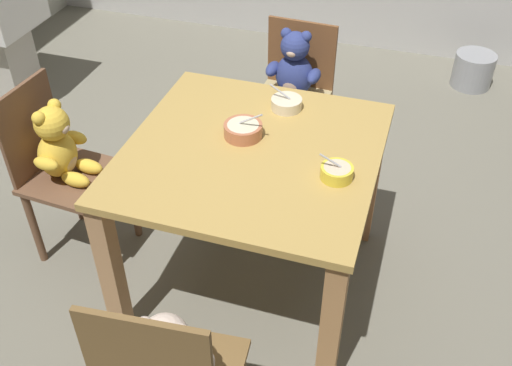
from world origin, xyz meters
TOP-DOWN VIEW (x-y plane):
  - ground_plane at (0.00, 0.00)m, footprint 5.20×5.20m
  - dining_table at (0.00, 0.00)m, footprint 0.97×0.98m
  - teddy_chair_far_center at (-0.06, 0.86)m, footprint 0.42×0.39m
  - teddy_chair_near_left at (-0.87, -0.03)m, footprint 0.42×0.40m
  - porridge_bowl_cream_far_center at (0.05, 0.32)m, footprint 0.14×0.13m
  - porridge_bowl_terracotta_center at (-0.06, 0.07)m, footprint 0.16×0.15m
  - porridge_bowl_yellow_near_right at (0.34, -0.07)m, footprint 0.13×0.12m
  - metal_pail at (0.89, 2.15)m, footprint 0.27×0.27m

SIDE VIEW (x-z plane):
  - ground_plane at x=0.00m, z-range -0.04..0.00m
  - metal_pail at x=0.89m, z-range 0.00..0.23m
  - teddy_chair_near_left at x=-0.87m, z-range 0.10..0.95m
  - teddy_chair_far_center at x=-0.06m, z-range 0.12..0.95m
  - dining_table at x=0.00m, z-range 0.23..0.97m
  - porridge_bowl_cream_far_center at x=0.05m, z-range 0.71..0.82m
  - porridge_bowl_yellow_near_right at x=0.34m, z-range 0.71..0.82m
  - porridge_bowl_terracotta_center at x=-0.06m, z-range 0.70..0.83m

